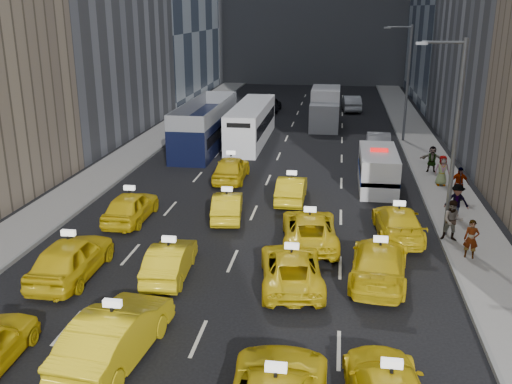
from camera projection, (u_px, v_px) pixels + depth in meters
The scene contains 33 objects.
ground at pixel (182, 376), 16.53m from camera, with size 160.00×160.00×0.00m, color black.
sidewalk_west at pixel (134, 153), 41.49m from camera, with size 3.00×90.00×0.15m, color gray.
sidewalk_east at pixel (431, 164), 38.58m from camera, with size 3.00×90.00×0.15m, color gray.
curb_west at pixel (153, 154), 41.28m from camera, with size 0.15×90.00×0.18m, color slate.
curb_east at pixel (409, 163), 38.78m from camera, with size 0.15×90.00×0.18m, color slate.
streetlight_near at pixel (453, 133), 25.04m from camera, with size 2.15×0.22×9.00m.
streetlight_far at pixel (406, 80), 43.86m from camera, with size 2.15×0.22×9.00m.
taxi_5 at pixel (115, 335), 17.08m from camera, with size 1.78×5.09×1.68m, color yellow.
taxi_8 at pixel (71, 258), 22.36m from camera, with size 1.97×4.89×1.67m, color yellow.
taxi_9 at pixel (170, 260), 22.50m from camera, with size 1.44×4.14×1.36m, color yellow.
taxi_10 at pixel (291, 268), 21.84m from camera, with size 2.28×4.94×1.37m, color yellow.
taxi_11 at pixel (379, 262), 22.13m from camera, with size 2.12×5.22×1.51m, color yellow.
taxi_12 at pixel (131, 207), 28.35m from camera, with size 1.79×4.45×1.51m, color yellow.
taxi_13 at pixel (227, 206), 28.73m from camera, with size 1.41×4.05×1.33m, color yellow.
taxi_14 at pixel (310, 229), 25.57m from camera, with size 2.39×5.18×1.44m, color yellow.
taxi_15 at pixel (398, 222), 26.37m from camera, with size 2.01×4.94×1.43m, color yellow.
taxi_16 at pixel (231, 168), 34.98m from camera, with size 1.85×4.59×1.56m, color yellow.
taxi_17 at pixel (291, 189), 31.29m from camera, with size 1.49×4.27×1.41m, color yellow.
nypd_van at pixel (378, 170), 33.54m from camera, with size 2.36×5.61×2.38m.
double_decker at pixel (205, 125), 43.12m from camera, with size 2.86×11.81×3.42m.
city_bus at pixel (251, 124), 45.01m from camera, with size 2.95×11.59×2.97m.
box_truck at pixel (325, 108), 50.88m from camera, with size 2.62×7.33×3.33m.
misc_car_0 at pixel (378, 142), 41.85m from camera, with size 1.66×4.76×1.57m, color #95979C.
misc_car_1 at pixel (216, 113), 53.57m from camera, with size 2.60×5.63×1.57m, color black.
misc_car_2 at pixel (327, 101), 59.78m from camera, with size 2.34×5.75×1.67m, color slate.
misc_car_3 at pixel (271, 104), 58.55m from camera, with size 1.71×4.25×1.45m, color black.
misc_car_4 at pixel (351, 103), 58.81m from camera, with size 1.72×4.92×1.62m, color #9DA1A5.
pedestrian_0 at pixel (471, 239), 23.78m from camera, with size 0.61×0.40×1.67m, color gray.
pedestrian_1 at pixel (453, 221), 25.51m from camera, with size 0.92×0.50×1.89m, color gray.
pedestrian_2 at pixel (457, 202), 28.15m from camera, with size 1.17×0.48×1.81m, color gray.
pedestrian_3 at pixel (459, 184), 30.97m from camera, with size 1.09×0.49×1.85m, color gray.
pedestrian_4 at pixel (442, 170), 33.58m from camera, with size 0.88×0.48×1.80m, color gray.
pedestrian_5 at pixel (432, 159), 36.37m from camera, with size 1.54×0.44×1.66m, color gray.
Camera 1 is at (4.18, -13.61, 10.18)m, focal length 40.00 mm.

